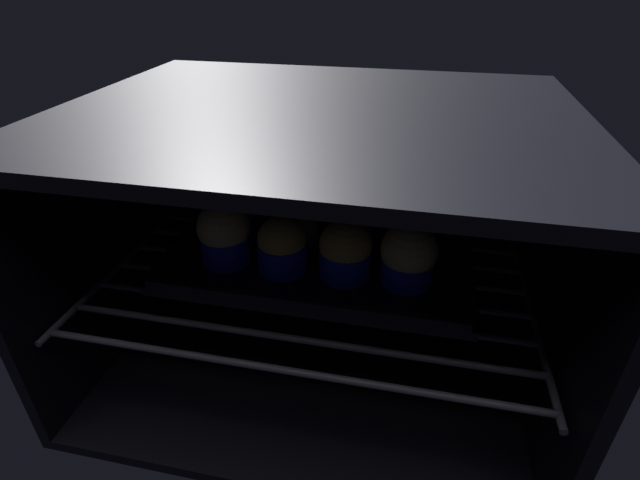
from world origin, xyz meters
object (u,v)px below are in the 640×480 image
at_px(muffin_row1_col2, 353,218).
at_px(muffin_row1_col1, 297,215).
at_px(muffin_row1_col3, 412,224).
at_px(muffin_row0_col1, 282,246).
at_px(muffin_row0_col2, 345,251).
at_px(muffin_row1_col0, 241,207).
at_px(muffin_row0_col0, 224,233).
at_px(baking_tray, 320,258).
at_px(muffin_row0_col3, 409,256).

bearing_deg(muffin_row1_col2, muffin_row1_col1, -178.68).
relative_size(muffin_row1_col1, muffin_row1_col3, 0.99).
relative_size(muffin_row0_col1, muffin_row1_col3, 0.93).
bearing_deg(muffin_row1_col2, muffin_row0_col2, -87.57).
distance_m(muffin_row1_col0, muffin_row1_col1, 0.08).
bearing_deg(muffin_row0_col2, muffin_row0_col0, 179.50).
relative_size(muffin_row0_col2, muffin_row1_col0, 0.88).
distance_m(baking_tray, muffin_row0_col2, 0.07).
relative_size(muffin_row1_col0, muffin_row1_col3, 1.09).
relative_size(baking_tray, muffin_row1_col0, 4.63).
relative_size(muffin_row1_col2, muffin_row1_col3, 1.04).
relative_size(baking_tray, muffin_row0_col1, 5.41).
distance_m(muffin_row0_col0, muffin_row0_col1, 0.08).
bearing_deg(muffin_row1_col1, muffin_row1_col3, 0.40).
height_order(muffin_row0_col0, muffin_row0_col2, muffin_row0_col0).
height_order(muffin_row0_col1, muffin_row1_col0, muffin_row1_col0).
height_order(baking_tray, muffin_row0_col1, muffin_row0_col1).
bearing_deg(muffin_row1_col2, muffin_row0_col1, -132.37).
height_order(muffin_row0_col0, muffin_row0_col3, muffin_row0_col0).
bearing_deg(muffin_row0_col0, muffin_row1_col0, 94.26).
distance_m(muffin_row0_col0, muffin_row1_col3, 0.25).
bearing_deg(baking_tray, muffin_row0_col3, -17.72).
bearing_deg(muffin_row1_col3, muffin_row0_col3, -89.97).
distance_m(muffin_row0_col2, muffin_row1_col2, 0.08).
xyz_separation_m(muffin_row0_col3, muffin_row1_col1, (-0.16, 0.08, -0.00)).
xyz_separation_m(baking_tray, muffin_row0_col0, (-0.12, -0.04, 0.05)).
bearing_deg(muffin_row1_col1, muffin_row0_col1, -88.46).
bearing_deg(muffin_row1_col0, muffin_row0_col3, -17.42).
bearing_deg(muffin_row1_col0, baking_tray, -17.13).
xyz_separation_m(muffin_row0_col0, muffin_row1_col3, (0.24, 0.08, -0.00)).
xyz_separation_m(muffin_row0_col1, muffin_row1_col3, (0.16, 0.08, 0.00)).
height_order(baking_tray, muffin_row0_col3, muffin_row0_col3).
xyz_separation_m(muffin_row0_col2, muffin_row1_col2, (-0.00, 0.08, 0.00)).
bearing_deg(muffin_row0_col2, baking_tray, 135.25).
height_order(muffin_row0_col0, muffin_row1_col0, muffin_row1_col0).
height_order(muffin_row1_col0, muffin_row1_col2, muffin_row1_col0).
bearing_deg(muffin_row1_col1, muffin_row1_col2, 1.32).
relative_size(baking_tray, muffin_row1_col3, 5.02).
bearing_deg(muffin_row1_col1, muffin_row0_col2, -44.32).
relative_size(muffin_row0_col1, muffin_row1_col1, 0.93).
height_order(muffin_row0_col0, muffin_row1_col3, muffin_row0_col0).
height_order(muffin_row0_col3, muffin_row1_col2, muffin_row1_col2).
height_order(muffin_row0_col3, muffin_row1_col3, same).
distance_m(baking_tray, muffin_row1_col2, 0.07).
xyz_separation_m(muffin_row0_col1, muffin_row1_col2, (0.08, 0.08, 0.00)).
bearing_deg(muffin_row0_col2, muffin_row1_col1, 135.68).
bearing_deg(muffin_row1_col3, baking_tray, -160.45).
bearing_deg(muffin_row1_col3, muffin_row1_col2, 179.49).
height_order(baking_tray, muffin_row1_col0, muffin_row1_col0).
bearing_deg(muffin_row1_col3, muffin_row1_col0, -179.19).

